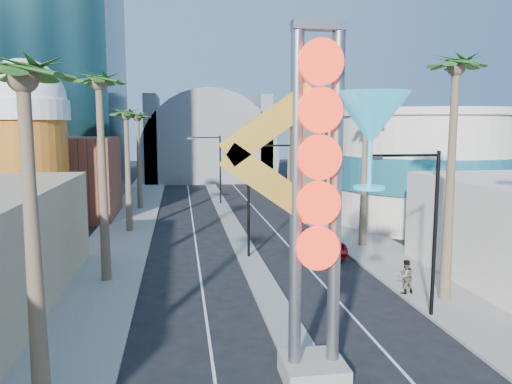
# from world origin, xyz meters

# --- Properties ---
(sidewalk_west) EXTENTS (5.00, 100.00, 0.15)m
(sidewalk_west) POSITION_xyz_m (-9.50, 35.00, 0.07)
(sidewalk_west) COLOR gray
(sidewalk_west) RESTS_ON ground
(sidewalk_east) EXTENTS (5.00, 100.00, 0.15)m
(sidewalk_east) POSITION_xyz_m (9.50, 35.00, 0.07)
(sidewalk_east) COLOR gray
(sidewalk_east) RESTS_ON ground
(median) EXTENTS (1.60, 84.00, 0.15)m
(median) POSITION_xyz_m (0.00, 38.00, 0.07)
(median) COLOR gray
(median) RESTS_ON ground
(brick_filler_west) EXTENTS (10.00, 10.00, 8.00)m
(brick_filler_west) POSITION_xyz_m (-16.00, 38.00, 4.00)
(brick_filler_west) COLOR brown
(brick_filler_west) RESTS_ON ground
(filler_east) EXTENTS (10.00, 20.00, 10.00)m
(filler_east) POSITION_xyz_m (16.00, 48.00, 5.00)
(filler_east) COLOR tan
(filler_east) RESTS_ON ground
(beer_mug) EXTENTS (7.00, 7.00, 14.50)m
(beer_mug) POSITION_xyz_m (-17.00, 30.00, 7.84)
(beer_mug) COLOR #BA4D18
(beer_mug) RESTS_ON ground
(turquoise_building) EXTENTS (16.60, 16.60, 10.60)m
(turquoise_building) POSITION_xyz_m (18.00, 30.00, 5.25)
(turquoise_building) COLOR beige
(turquoise_building) RESTS_ON ground
(canopy) EXTENTS (22.00, 16.00, 22.00)m
(canopy) POSITION_xyz_m (0.00, 72.00, 4.31)
(canopy) COLOR slate
(canopy) RESTS_ON ground
(neon_sign) EXTENTS (6.53, 2.60, 12.55)m
(neon_sign) POSITION_xyz_m (0.82, 2.96, 7.31)
(neon_sign) COLOR gray
(neon_sign) RESTS_ON ground
(streetlight_0) EXTENTS (3.79, 0.25, 8.00)m
(streetlight_0) POSITION_xyz_m (0.55, 20.00, 4.88)
(streetlight_0) COLOR black
(streetlight_0) RESTS_ON ground
(streetlight_1) EXTENTS (3.79, 0.25, 8.00)m
(streetlight_1) POSITION_xyz_m (-0.55, 44.00, 4.88)
(streetlight_1) COLOR black
(streetlight_1) RESTS_ON ground
(streetlight_2) EXTENTS (3.45, 0.25, 8.00)m
(streetlight_2) POSITION_xyz_m (6.72, 8.00, 4.83)
(streetlight_2) COLOR black
(streetlight_2) RESTS_ON ground
(palm_0) EXTENTS (2.40, 2.40, 11.70)m
(palm_0) POSITION_xyz_m (-9.00, 2.00, 9.93)
(palm_0) COLOR brown
(palm_0) RESTS_ON ground
(palm_1) EXTENTS (2.40, 2.40, 12.70)m
(palm_1) POSITION_xyz_m (-9.00, 16.00, 10.82)
(palm_1) COLOR brown
(palm_1) RESTS_ON ground
(palm_2) EXTENTS (2.40, 2.40, 11.20)m
(palm_2) POSITION_xyz_m (-9.00, 30.00, 9.48)
(palm_2) COLOR brown
(palm_2) RESTS_ON ground
(palm_3) EXTENTS (2.40, 2.40, 11.20)m
(palm_3) POSITION_xyz_m (-9.00, 42.00, 9.48)
(palm_3) COLOR brown
(palm_3) RESTS_ON ground
(palm_5) EXTENTS (2.40, 2.40, 13.20)m
(palm_5) POSITION_xyz_m (9.00, 10.00, 11.27)
(palm_5) COLOR brown
(palm_5) RESTS_ON ground
(palm_6) EXTENTS (2.40, 2.40, 11.70)m
(palm_6) POSITION_xyz_m (9.00, 22.00, 9.93)
(palm_6) COLOR brown
(palm_6) RESTS_ON ground
(palm_7) EXTENTS (2.40, 2.40, 12.70)m
(palm_7) POSITION_xyz_m (9.00, 34.00, 10.82)
(palm_7) COLOR brown
(palm_7) RESTS_ON ground
(red_pickup) EXTENTS (3.09, 6.13, 1.67)m
(red_pickup) POSITION_xyz_m (5.12, 20.52, 0.83)
(red_pickup) COLOR maroon
(red_pickup) RESTS_ON ground
(pedestrian_b) EXTENTS (1.03, 0.87, 1.85)m
(pedestrian_b) POSITION_xyz_m (7.30, 11.07, 1.08)
(pedestrian_b) COLOR gray
(pedestrian_b) RESTS_ON sidewalk_east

